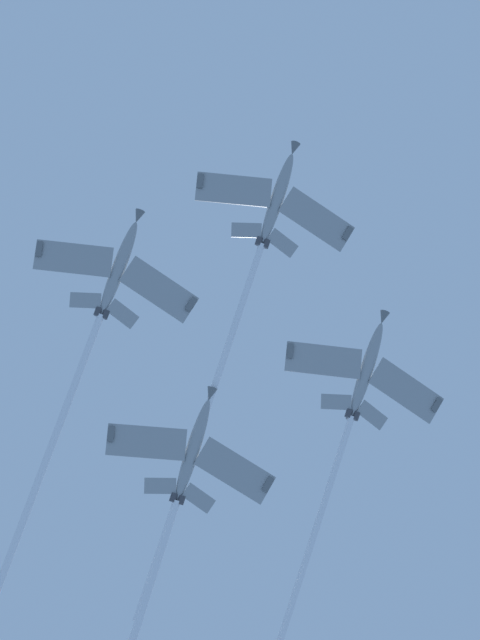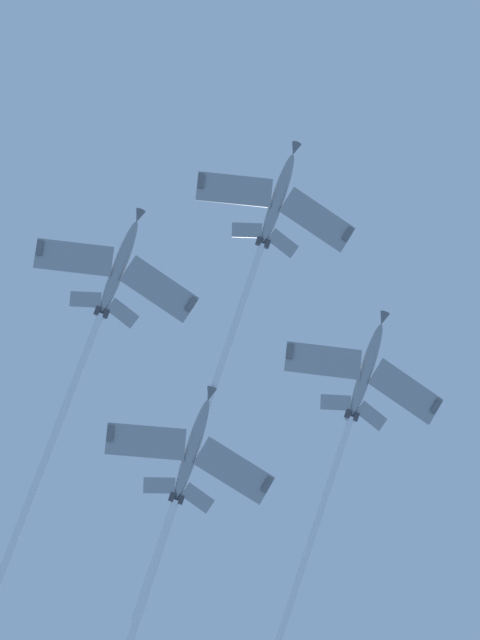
# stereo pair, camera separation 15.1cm
# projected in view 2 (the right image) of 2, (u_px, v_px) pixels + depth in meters

# --- Properties ---
(jet_lead) EXTENTS (20.14, 55.11, 23.73)m
(jet_lead) POSITION_uv_depth(u_px,v_px,m) (249.00, 284.00, 138.99)
(jet_lead) COLOR gray
(jet_left_wing) EXTENTS (20.12, 46.07, 21.06)m
(jet_left_wing) POSITION_uv_depth(u_px,v_px,m) (346.00, 431.00, 138.37)
(jet_left_wing) COLOR gray
(jet_right_wing) EXTENTS (20.13, 47.46, 22.20)m
(jet_right_wing) POSITION_uv_depth(u_px,v_px,m) (91.00, 341.00, 135.37)
(jet_right_wing) COLOR gray
(jet_slot) EXTENTS (20.15, 46.15, 20.55)m
(jet_slot) POSITION_uv_depth(u_px,v_px,m) (167.00, 528.00, 131.94)
(jet_slot) COLOR gray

